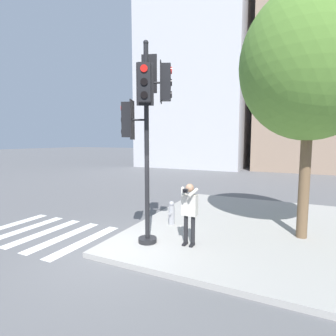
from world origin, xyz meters
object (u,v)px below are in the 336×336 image
Objects in this scene: person_photographer at (189,208)px; street_tree at (311,64)px; traffic_signal_pole at (147,111)px; fire_hydrant at (172,213)px.

person_photographer is 5.04m from street_tree.
street_tree is at bearing 34.94° from person_photographer.
street_tree is (2.71, 1.89, 3.81)m from person_photographer.
traffic_signal_pole is 3.22× the size of person_photographer.
street_tree is at bearing 7.95° from fire_hydrant.
traffic_signal_pole is 0.77× the size of street_tree.
street_tree is (3.79, 2.20, 1.28)m from traffic_signal_pole.
person_photographer is 0.24× the size of street_tree.
person_photographer is (1.08, 0.31, -2.53)m from traffic_signal_pole.
person_photographer is 1.87m from fire_hydrant.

